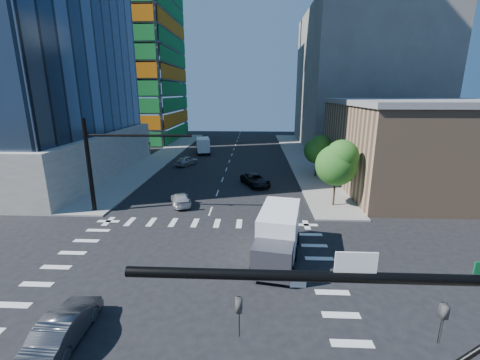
{
  "coord_description": "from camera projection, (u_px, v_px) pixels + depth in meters",
  "views": [
    {
      "loc": [
        4.32,
        -17.72,
        11.4
      ],
      "look_at": [
        3.12,
        8.0,
        4.36
      ],
      "focal_mm": 24.0,
      "sensor_mm": 36.0,
      "label": 1
    }
  ],
  "objects": [
    {
      "name": "ground",
      "position": [
        185.0,
        279.0,
        20.27
      ],
      "size": [
        160.0,
        160.0,
        0.0
      ],
      "primitive_type": "plane",
      "color": "black",
      "rests_on": "ground"
    },
    {
      "name": "road_markings",
      "position": [
        185.0,
        279.0,
        20.27
      ],
      "size": [
        20.0,
        20.0,
        0.01
      ],
      "primitive_type": "cube",
      "color": "silver",
      "rests_on": "ground"
    },
    {
      "name": "sidewalk_ne",
      "position": [
        300.0,
        157.0,
        58.23
      ],
      "size": [
        5.0,
        60.0,
        0.15
      ],
      "primitive_type": "cube",
      "color": "gray",
      "rests_on": "ground"
    },
    {
      "name": "sidewalk_nw",
      "position": [
        164.0,
        156.0,
        59.35
      ],
      "size": [
        5.0,
        60.0,
        0.15
      ],
      "primitive_type": "cube",
      "color": "gray",
      "rests_on": "ground"
    },
    {
      "name": "construction_building",
      "position": [
        120.0,
        34.0,
        74.67
      ],
      "size": [
        25.16,
        34.5,
        70.6
      ],
      "color": "slate",
      "rests_on": "ground"
    },
    {
      "name": "commercial_building",
      "position": [
        425.0,
        144.0,
        38.95
      ],
      "size": [
        20.5,
        22.5,
        10.6
      ],
      "color": "#997659",
      "rests_on": "ground"
    },
    {
      "name": "bg_building_ne",
      "position": [
        362.0,
        80.0,
        68.36
      ],
      "size": [
        24.0,
        30.0,
        28.0
      ],
      "primitive_type": "cube",
      "color": "slate",
      "rests_on": "ground"
    },
    {
      "name": "signal_mast_nw",
      "position": [
        103.0,
        157.0,
        30.35
      ],
      "size": [
        10.2,
        0.4,
        9.0
      ],
      "color": "black",
      "rests_on": "sidewalk_nw"
    },
    {
      "name": "tree_south",
      "position": [
        338.0,
        162.0,
        31.87
      ],
      "size": [
        4.16,
        4.16,
        6.82
      ],
      "color": "#382316",
      "rests_on": "sidewalk_ne"
    },
    {
      "name": "tree_north",
      "position": [
        318.0,
        149.0,
        43.6
      ],
      "size": [
        3.54,
        3.52,
        5.78
      ],
      "color": "#382316",
      "rests_on": "sidewalk_ne"
    },
    {
      "name": "car_nb_far",
      "position": [
        255.0,
        180.0,
        40.47
      ],
      "size": [
        4.32,
        5.73,
        1.45
      ],
      "primitive_type": "imported",
      "rotation": [
        0.0,
        0.0,
        0.42
      ],
      "color": "black",
      "rests_on": "ground"
    },
    {
      "name": "car_sb_near",
      "position": [
        180.0,
        199.0,
        33.52
      ],
      "size": [
        3.15,
        4.74,
        1.27
      ],
      "primitive_type": "imported",
      "rotation": [
        0.0,
        0.0,
        3.48
      ],
      "color": "silver",
      "rests_on": "ground"
    },
    {
      "name": "car_sb_mid",
      "position": [
        186.0,
        161.0,
        51.66
      ],
      "size": [
        3.52,
        4.86,
        1.54
      ],
      "primitive_type": "imported",
      "rotation": [
        0.0,
        0.0,
        2.72
      ],
      "color": "#A8ABB0",
      "rests_on": "ground"
    },
    {
      "name": "car_sb_cross",
      "position": [
        65.0,
        325.0,
        15.15
      ],
      "size": [
        1.73,
        4.65,
        1.52
      ],
      "primitive_type": "imported",
      "rotation": [
        0.0,
        0.0,
        3.17
      ],
      "color": "#48484D",
      "rests_on": "ground"
    },
    {
      "name": "box_truck_near",
      "position": [
        277.0,
        240.0,
        22.2
      ],
      "size": [
        3.93,
        6.93,
        3.43
      ],
      "rotation": [
        0.0,
        0.0,
        -0.18
      ],
      "color": "black",
      "rests_on": "ground"
    },
    {
      "name": "box_truck_far",
      "position": [
        203.0,
        146.0,
        61.99
      ],
      "size": [
        3.62,
        6.19,
        3.04
      ],
      "rotation": [
        0.0,
        0.0,
        3.35
      ],
      "color": "black",
      "rests_on": "ground"
    }
  ]
}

